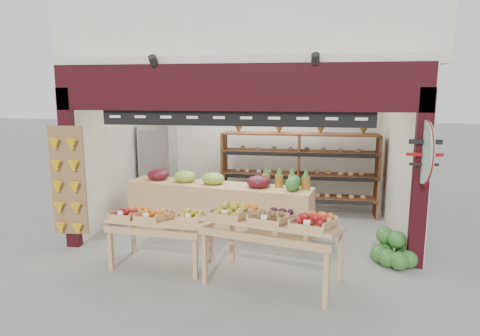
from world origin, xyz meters
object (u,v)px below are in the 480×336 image
refrigerator (159,165)px  display_table_right (274,221)px  watermelon_pile (395,252)px  display_table_left (156,219)px  cardboard_stack (175,207)px  back_shelving (299,159)px  mid_counter (218,205)px

refrigerator → display_table_right: bearing=-53.7°
display_table_right → watermelon_pile: 2.12m
display_table_left → display_table_right: size_ratio=0.76×
display_table_right → cardboard_stack: bearing=130.6°
back_shelving → mid_counter: 2.10m
mid_counter → watermelon_pile: 3.23m
mid_counter → cardboard_stack: bearing=153.1°
refrigerator → watermelon_pile: size_ratio=2.57×
back_shelving → refrigerator: back_shelving is taller
back_shelving → refrigerator: size_ratio=1.77×
mid_counter → watermelon_pile: mid_counter is taller
refrigerator → cardboard_stack: size_ratio=1.75×
back_shelving → cardboard_stack: size_ratio=3.10×
display_table_left → back_shelving: bearing=56.9°
cardboard_stack → display_table_right: 3.51m
back_shelving → cardboard_stack: bearing=-161.6°
display_table_left → display_table_right: (1.80, -0.34, 0.17)m
back_shelving → refrigerator: (-3.21, 0.31, -0.26)m
mid_counter → back_shelving: bearing=42.5°
back_shelving → display_table_left: bearing=-123.1°
back_shelving → mid_counter: (-1.46, -1.34, -0.70)m
cardboard_stack → mid_counter: bearing=-26.9°
cardboard_stack → refrigerator: bearing=123.0°
refrigerator → watermelon_pile: (4.75, -2.81, -0.73)m
watermelon_pile → cardboard_stack: bearing=157.3°
cardboard_stack → mid_counter: mid_counter is taller
cardboard_stack → watermelon_pile: bearing=-22.7°
display_table_right → watermelon_pile: bearing=27.9°
cardboard_stack → display_table_right: display_table_right is taller
display_table_right → back_shelving: bearing=86.2°
mid_counter → display_table_left: (-0.56, -1.76, 0.23)m
refrigerator → display_table_right: refrigerator is taller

